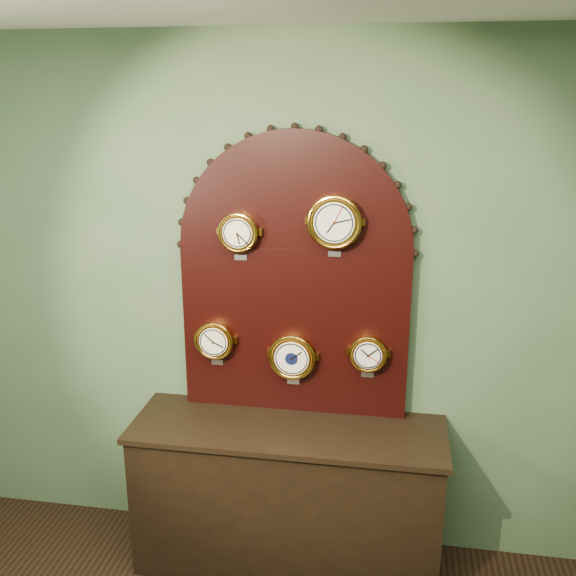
% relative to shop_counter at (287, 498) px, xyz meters
% --- Properties ---
extents(wall_back, '(4.00, 0.00, 4.00)m').
position_rel_shop_counter_xyz_m(wall_back, '(0.00, 0.27, 1.00)').
color(wall_back, '#4C6847').
rests_on(wall_back, ground).
extents(shop_counter, '(1.60, 0.50, 0.80)m').
position_rel_shop_counter_xyz_m(shop_counter, '(0.00, 0.00, 0.00)').
color(shop_counter, black).
rests_on(shop_counter, ground_plane).
extents(display_board, '(1.26, 0.06, 1.53)m').
position_rel_shop_counter_xyz_m(display_board, '(0.00, 0.22, 1.23)').
color(display_board, black).
rests_on(display_board, shop_counter).
extents(roman_clock, '(0.21, 0.08, 0.26)m').
position_rel_shop_counter_xyz_m(roman_clock, '(-0.27, 0.15, 1.42)').
color(roman_clock, gold).
rests_on(roman_clock, display_board).
extents(arabic_clock, '(0.27, 0.08, 0.32)m').
position_rel_shop_counter_xyz_m(arabic_clock, '(0.21, 0.15, 1.49)').
color(arabic_clock, gold).
rests_on(arabic_clock, display_board).
extents(hygrometer, '(0.21, 0.08, 0.26)m').
position_rel_shop_counter_xyz_m(hygrometer, '(-0.42, 0.15, 0.83)').
color(hygrometer, gold).
rests_on(hygrometer, display_board).
extents(barometer, '(0.25, 0.08, 0.30)m').
position_rel_shop_counter_xyz_m(barometer, '(0.00, 0.15, 0.76)').
color(barometer, gold).
rests_on(barometer, display_board).
extents(tide_clock, '(0.20, 0.08, 0.25)m').
position_rel_shop_counter_xyz_m(tide_clock, '(0.40, 0.15, 0.81)').
color(tide_clock, gold).
rests_on(tide_clock, display_board).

